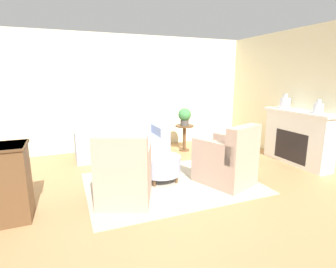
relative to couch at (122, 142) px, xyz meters
name	(u,v)px	position (x,y,z in m)	size (l,w,h in m)	color
ground_plane	(172,183)	(0.43, -2.02, -0.31)	(16.00, 16.00, 0.00)	#AD7F51
wall_back	(132,93)	(0.43, 0.63, 1.09)	(9.18, 0.12, 2.80)	beige
wall_right	(312,97)	(3.53, -2.02, 1.09)	(0.12, 10.07, 2.80)	beige
rug	(172,183)	(0.43, -2.02, -0.30)	(2.84, 2.04, 0.01)	#B2A893
couch	(122,142)	(0.00, 0.00, 0.00)	(2.07, 0.90, 0.83)	#8E99B2
armchair_left	(125,176)	(-0.45, -2.36, 0.09)	(1.00, 1.08, 1.03)	tan
armchair_right	(228,161)	(1.32, -2.36, 0.09)	(1.00, 1.08, 1.03)	tan
ottoman_table	(161,165)	(0.31, -1.84, -0.02)	(0.67, 0.67, 0.44)	#8E99B2
side_table	(184,134)	(1.52, -0.22, 0.11)	(0.45, 0.45, 0.63)	brown
fireplace	(298,136)	(3.28, -1.99, 0.28)	(0.44, 1.58, 1.12)	white
vase_mantel_near	(285,103)	(3.27, -1.58, 0.94)	(0.22, 0.22, 0.32)	silver
vase_mantel_far	(318,108)	(3.27, -2.39, 0.92)	(0.18, 0.18, 0.26)	silver
potted_plant_on_side_table	(185,116)	(1.52, -0.22, 0.56)	(0.31, 0.31, 0.42)	#4C4742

